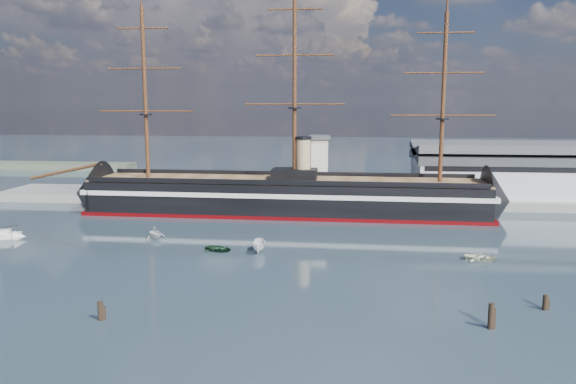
# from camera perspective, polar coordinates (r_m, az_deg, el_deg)

# --- Properties ---
(ground) EXTENTS (600.00, 600.00, 0.00)m
(ground) POSITION_cam_1_polar(r_m,az_deg,el_deg) (107.95, 0.67, -4.31)
(ground) COLOR #1E2F39
(ground) RESTS_ON ground
(quay) EXTENTS (180.00, 18.00, 2.00)m
(quay) POSITION_cam_1_polar(r_m,az_deg,el_deg) (142.73, 6.07, -1.03)
(quay) COLOR slate
(quay) RESTS_ON ground
(warehouse) EXTENTS (63.00, 21.00, 11.60)m
(warehouse) POSITION_cam_1_polar(r_m,az_deg,el_deg) (153.22, 24.39, 1.92)
(warehouse) COLOR #B7BABC
(warehouse) RESTS_ON ground
(quay_tower) EXTENTS (5.00, 5.00, 15.00)m
(quay_tower) POSITION_cam_1_polar(r_m,az_deg,el_deg) (138.53, 3.23, 2.77)
(quay_tower) COLOR silver
(quay_tower) RESTS_ON ground
(warship) EXTENTS (113.00, 17.62, 53.94)m
(warship) POSITION_cam_1_polar(r_m,az_deg,el_deg) (127.25, -1.02, -0.38)
(warship) COLOR black
(warship) RESTS_ON ground
(motorboat_a) EXTENTS (6.51, 2.76, 2.54)m
(motorboat_a) POSITION_cam_1_polar(r_m,az_deg,el_deg) (95.42, -2.96, -6.13)
(motorboat_a) COLOR white
(motorboat_a) RESTS_ON ground
(motorboat_b) EXTENTS (2.10, 3.24, 1.40)m
(motorboat_b) POSITION_cam_1_polar(r_m,az_deg,el_deg) (96.66, -7.05, -5.99)
(motorboat_b) COLOR #183822
(motorboat_b) RESTS_ON ground
(motorboat_d) EXTENTS (6.59, 6.79, 2.42)m
(motorboat_d) POSITION_cam_1_polar(r_m,az_deg,el_deg) (107.70, -13.35, -4.59)
(motorboat_d) COLOR silver
(motorboat_d) RESTS_ON ground
(motorboat_e) EXTENTS (1.72, 3.36, 1.50)m
(motorboat_e) POSITION_cam_1_polar(r_m,az_deg,el_deg) (95.61, 19.01, -6.60)
(motorboat_e) COLOR #EDEDCC
(motorboat_e) RESTS_ON ground
(piling_near_left) EXTENTS (0.64, 0.64, 2.95)m
(piling_near_left) POSITION_cam_1_polar(r_m,az_deg,el_deg) (70.50, -18.46, -12.23)
(piling_near_left) COLOR black
(piling_near_left) RESTS_ON ground
(piling_near_right) EXTENTS (0.64, 0.64, 3.68)m
(piling_near_right) POSITION_cam_1_polar(r_m,az_deg,el_deg) (68.56, 19.85, -12.93)
(piling_near_right) COLOR black
(piling_near_right) RESTS_ON ground
(piling_far_right) EXTENTS (0.64, 0.64, 2.61)m
(piling_far_right) POSITION_cam_1_polar(r_m,az_deg,el_deg) (76.76, 24.63, -10.83)
(piling_far_right) COLOR black
(piling_far_right) RESTS_ON ground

